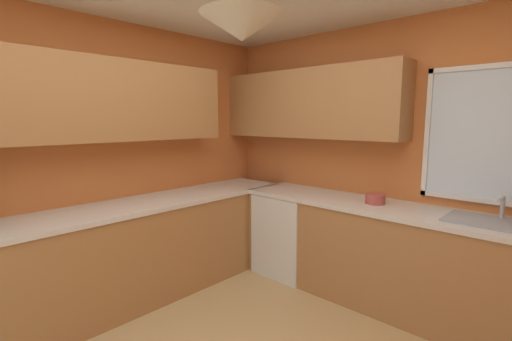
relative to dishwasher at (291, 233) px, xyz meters
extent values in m
cube|color=#D17238|center=(0.88, 0.37, 0.84)|extent=(3.82, 0.06, 2.53)
cube|color=#D17238|center=(-1.00, -1.59, 0.84)|extent=(0.06, 3.99, 2.53)
cube|color=white|center=(1.83, 0.33, 0.57)|extent=(1.25, 0.04, 0.04)
cube|color=white|center=(1.22, 0.33, 1.09)|extent=(0.04, 0.04, 1.09)
cube|color=#AD7542|center=(-0.81, -1.79, 1.37)|extent=(0.32, 2.71, 0.70)
cube|color=#AD7542|center=(0.06, 0.18, 1.37)|extent=(2.06, 0.32, 0.70)
cone|color=silver|center=(0.88, -1.59, 1.69)|extent=(0.44, 0.44, 0.14)
cube|color=#AD7542|center=(-0.66, -1.59, 0.00)|extent=(0.62, 3.57, 0.86)
cube|color=silver|center=(-0.66, -1.59, 0.45)|extent=(0.65, 3.60, 0.04)
cube|color=#AD7542|center=(1.09, 0.03, 0.00)|extent=(2.88, 0.62, 0.86)
cube|color=silver|center=(1.09, 0.03, 0.45)|extent=(2.91, 0.65, 0.04)
cube|color=white|center=(0.00, 0.00, 0.00)|extent=(0.60, 0.60, 0.85)
cube|color=#9EA0A5|center=(1.83, 0.03, 0.48)|extent=(0.66, 0.40, 0.02)
cylinder|color=#B7B7BC|center=(1.83, 0.19, 0.56)|extent=(0.03, 0.03, 0.18)
cylinder|color=#B7B7BC|center=(1.83, 0.09, 0.65)|extent=(0.02, 0.20, 0.02)
cylinder|color=#B74C42|center=(0.91, 0.03, 0.52)|extent=(0.17, 0.17, 0.09)
camera|label=1|loc=(2.25, -2.95, 1.21)|focal=24.92mm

